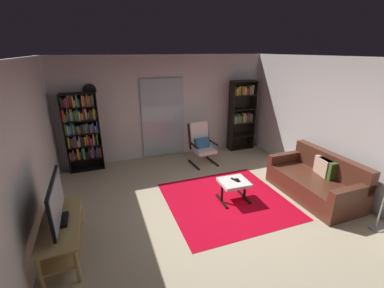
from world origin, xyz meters
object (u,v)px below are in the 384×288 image
bookshelf_near_sofa (241,112)px  leather_sofa (316,181)px  cell_phone (238,180)px  television (56,203)px  lounge_armchair (201,143)px  tv_remote (234,180)px  ottoman (234,184)px  tv_stand (63,231)px  wall_clock (90,90)px  bookshelf_near_tv (82,130)px

bookshelf_near_sofa → leather_sofa: bearing=-88.7°
cell_phone → television: bearing=-165.6°
lounge_armchair → cell_phone: bearing=-90.8°
leather_sofa → cell_phone: (-1.52, 0.39, 0.11)m
television → leather_sofa: 4.51m
television → leather_sofa: size_ratio=0.59×
television → tv_remote: 2.96m
bookshelf_near_sofa → cell_phone: 2.90m
tv_remote → television: bearing=170.9°
lounge_armchair → ottoman: bearing=-93.0°
tv_stand → wall_clock: wall_clock is taller
tv_remote → cell_phone: (0.05, -0.04, -0.00)m
leather_sofa → lounge_armchair: 2.71m
wall_clock → bookshelf_near_sofa: bearing=-2.6°
bookshelf_near_tv → lounge_armchair: (2.72, -0.58, -0.45)m
bookshelf_near_sofa → cell_phone: bearing=-121.1°
bookshelf_near_tv → ottoman: size_ratio=3.40×
tv_stand → bookshelf_near_tv: size_ratio=0.71×
television → wall_clock: (0.54, 2.97, 1.03)m
bookshelf_near_sofa → leather_sofa: (0.06, -2.81, -0.78)m
bookshelf_near_tv → lounge_armchair: size_ratio=1.79×
cell_phone → tv_remote: bearing=149.8°
ottoman → tv_remote: tv_remote is taller
bookshelf_near_tv → wall_clock: size_ratio=6.29×
tv_stand → tv_remote: tv_stand is taller
bookshelf_near_tv → lounge_armchair: bookshelf_near_tv is taller
tv_remote → wall_clock: 3.76m
television → ottoman: 2.95m
television → leather_sofa: television is taller
television → leather_sofa: bearing=-0.2°
bookshelf_near_tv → wall_clock: wall_clock is taller
leather_sofa → cell_phone: size_ratio=12.39×
bookshelf_near_sofa → tv_remote: bookshelf_near_sofa is taller
television → tv_remote: size_ratio=7.10×
tv_stand → bookshelf_near_sofa: (4.42, 2.77, 0.74)m
bookshelf_near_sofa → wall_clock: wall_clock is taller
lounge_armchair → tv_remote: bearing=-92.5°
bookshelf_near_sofa → cell_phone: size_ratio=13.83×
leather_sofa → lounge_armchair: (-1.50, 2.24, 0.23)m
bookshelf_near_tv → bookshelf_near_sofa: bearing=-0.3°
bookshelf_near_tv → wall_clock: bearing=29.7°
bookshelf_near_sofa → leather_sofa: 2.91m
lounge_armchair → wall_clock: wall_clock is taller
tv_stand → cell_phone: bearing=6.8°
bookshelf_near_tv → tv_remote: size_ratio=12.68×
tv_stand → tv_remote: bearing=7.7°
tv_stand → lounge_armchair: size_ratio=1.27×
leather_sofa → cell_phone: 1.58m
television → cell_phone: 3.01m
tv_stand → leather_sofa: bearing=-0.4°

